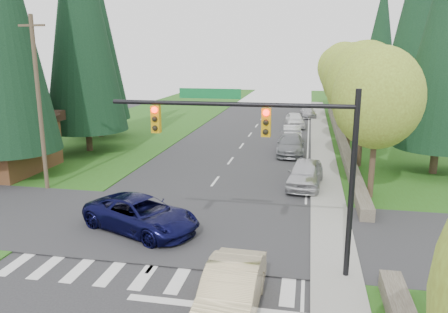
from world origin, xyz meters
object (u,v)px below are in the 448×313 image
(parked_car_e, at_px, (308,112))
(parked_car_d, at_px, (295,120))
(suv_navy, at_px, (141,214))
(parked_car_a, at_px, (305,174))
(parked_car_c, at_px, (292,134))
(sedan_champagne, at_px, (231,292))
(parked_car_b, at_px, (291,145))

(parked_car_e, bearing_deg, parked_car_d, -105.81)
(suv_navy, relative_size, parked_car_d, 1.22)
(suv_navy, relative_size, parked_car_a, 1.18)
(suv_navy, height_order, parked_car_e, suv_navy)
(suv_navy, xyz_separation_m, parked_car_c, (5.87, 21.83, -0.06))
(sedan_champagne, relative_size, suv_navy, 0.84)
(parked_car_a, height_order, parked_car_b, parked_car_a)
(sedan_champagne, bearing_deg, parked_car_b, 89.03)
(parked_car_a, height_order, parked_car_e, parked_car_a)
(parked_car_d, distance_m, parked_car_e, 7.82)
(parked_car_e, bearing_deg, parked_car_b, -98.94)
(parked_car_b, height_order, parked_car_e, parked_car_b)
(parked_car_b, height_order, parked_car_d, parked_car_d)
(sedan_champagne, bearing_deg, parked_car_a, 82.63)
(sedan_champagne, distance_m, parked_car_e, 43.71)
(parked_car_d, bearing_deg, suv_navy, -108.66)
(parked_car_b, xyz_separation_m, parked_car_c, (-0.10, 4.86, -0.04))
(parked_car_a, distance_m, parked_car_b, 8.76)
(parked_car_c, distance_m, parked_car_d, 8.43)
(parked_car_a, relative_size, parked_car_e, 1.12)
(sedan_champagne, bearing_deg, parked_car_e, 88.36)
(parked_car_a, height_order, parked_car_c, parked_car_a)
(sedan_champagne, height_order, parked_car_a, parked_car_a)
(parked_car_b, relative_size, parked_car_d, 1.14)
(parked_car_b, height_order, parked_car_c, parked_car_b)
(parked_car_c, distance_m, parked_car_e, 16.18)
(suv_navy, height_order, parked_car_d, parked_car_d)
(parked_car_b, bearing_deg, parked_car_c, 89.81)
(suv_navy, height_order, parked_car_c, suv_navy)
(sedan_champagne, bearing_deg, parked_car_c, 89.61)
(parked_car_d, relative_size, parked_car_e, 1.08)
(sedan_champagne, height_order, suv_navy, same)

